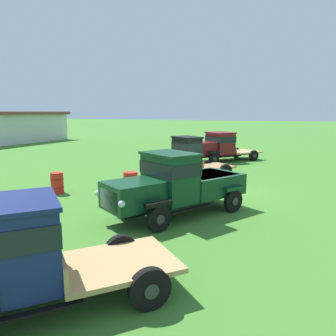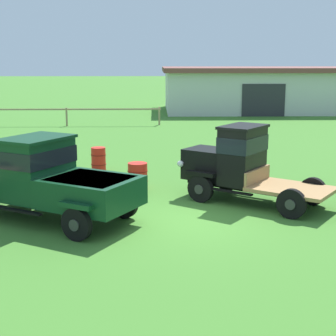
{
  "view_description": "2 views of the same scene",
  "coord_description": "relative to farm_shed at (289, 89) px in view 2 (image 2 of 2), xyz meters",
  "views": [
    {
      "loc": [
        -13.89,
        -3.77,
        3.52
      ],
      "look_at": [
        -0.43,
        1.95,
        1.0
      ],
      "focal_mm": 35.0,
      "sensor_mm": 36.0,
      "label": 1
    },
    {
      "loc": [
        -0.82,
        -13.01,
        4.17
      ],
      "look_at": [
        -0.43,
        1.95,
        1.0
      ],
      "focal_mm": 55.0,
      "sensor_mm": 36.0,
      "label": 2
    }
  ],
  "objects": [
    {
      "name": "ground_plane",
      "position": [
        -10.28,
        -29.47,
        -1.79
      ],
      "size": [
        240.0,
        240.0,
        0.0
      ],
      "primitive_type": "plane",
      "color": "#3D7528"
    },
    {
      "name": "farm_shed",
      "position": [
        0.0,
        0.0,
        0.0
      ],
      "size": [
        20.82,
        9.56,
        3.54
      ],
      "color": "silver",
      "rests_on": "ground"
    },
    {
      "name": "paddock_fence",
      "position": [
        -20.07,
        -9.49,
        -0.88
      ],
      "size": [
        18.81,
        0.57,
        1.17
      ],
      "color": "#997F60",
      "rests_on": "ground"
    },
    {
      "name": "vintage_truck_second_in_line",
      "position": [
        -13.98,
        -29.21,
        -0.7
      ],
      "size": [
        5.38,
        4.11,
        2.18
      ],
      "color": "black",
      "rests_on": "ground"
    },
    {
      "name": "vintage_truck_midrow_center",
      "position": [
        -8.61,
        -27.55,
        -0.65
      ],
      "size": [
        4.55,
        3.92,
        2.28
      ],
      "color": "black",
      "rests_on": "ground"
    },
    {
      "name": "oil_drum_beside_row",
      "position": [
        -11.66,
        -26.1,
        -1.35
      ],
      "size": [
        0.66,
        0.66,
        0.87
      ],
      "color": "red",
      "rests_on": "ground"
    },
    {
      "name": "oil_drum_near_fence",
      "position": [
        -13.23,
        -23.33,
        -1.33
      ],
      "size": [
        0.57,
        0.57,
        0.92
      ],
      "color": "red",
      "rests_on": "ground"
    }
  ]
}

